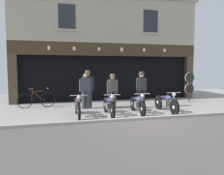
{
  "coord_description": "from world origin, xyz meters",
  "views": [
    {
      "loc": [
        -3.29,
        -7.51,
        1.89
      ],
      "look_at": [
        -0.51,
        2.77,
        0.97
      ],
      "focal_mm": 36.38,
      "sensor_mm": 36.0,
      "label": 1
    }
  ],
  "objects_px": {
    "motorcycle_center_right": "(166,102)",
    "shopkeeper_center": "(112,89)",
    "motorcycle_center_left": "(109,105)",
    "motorcycle_left": "(78,106)",
    "advert_board_far": "(56,73)",
    "salesman_left": "(88,87)",
    "advert_board_near": "(73,74)",
    "tyre_sign_pole": "(190,84)",
    "assistant_far_right": "(85,90)",
    "leaning_bicycle": "(36,100)",
    "salesman_right": "(141,87)",
    "motorcycle_center": "(138,104)"
  },
  "relations": [
    {
      "from": "motorcycle_center_right",
      "to": "leaning_bicycle",
      "type": "distance_m",
      "value": 6.08
    },
    {
      "from": "motorcycle_center_right",
      "to": "shopkeeper_center",
      "type": "xyz_separation_m",
      "value": [
        -2.02,
        1.4,
        0.47
      ]
    },
    {
      "from": "salesman_left",
      "to": "advert_board_near",
      "type": "xyz_separation_m",
      "value": [
        -0.48,
        2.32,
        0.59
      ]
    },
    {
      "from": "motorcycle_center",
      "to": "motorcycle_center_right",
      "type": "height_order",
      "value": "motorcycle_center_right"
    },
    {
      "from": "motorcycle_center",
      "to": "tyre_sign_pole",
      "type": "height_order",
      "value": "tyre_sign_pole"
    },
    {
      "from": "shopkeeper_center",
      "to": "assistant_far_right",
      "type": "relative_size",
      "value": 1.0
    },
    {
      "from": "salesman_right",
      "to": "motorcycle_center_left",
      "type": "bearing_deg",
      "value": 27.24
    },
    {
      "from": "assistant_far_right",
      "to": "advert_board_far",
      "type": "distance_m",
      "value": 2.92
    },
    {
      "from": "motorcycle_left",
      "to": "shopkeeper_center",
      "type": "xyz_separation_m",
      "value": [
        1.78,
        1.39,
        0.46
      ]
    },
    {
      "from": "salesman_left",
      "to": "advert_board_far",
      "type": "relative_size",
      "value": 1.81
    },
    {
      "from": "advert_board_far",
      "to": "leaning_bicycle",
      "type": "bearing_deg",
      "value": -122.64
    },
    {
      "from": "salesman_left",
      "to": "tyre_sign_pole",
      "type": "relative_size",
      "value": 1.04
    },
    {
      "from": "motorcycle_left",
      "to": "motorcycle_center_right",
      "type": "relative_size",
      "value": 1.02
    },
    {
      "from": "motorcycle_center_right",
      "to": "salesman_right",
      "type": "distance_m",
      "value": 1.6
    },
    {
      "from": "salesman_left",
      "to": "salesman_right",
      "type": "height_order",
      "value": "salesman_left"
    },
    {
      "from": "salesman_left",
      "to": "shopkeeper_center",
      "type": "bearing_deg",
      "value": 160.32
    },
    {
      "from": "motorcycle_center_right",
      "to": "shopkeeper_center",
      "type": "height_order",
      "value": "shopkeeper_center"
    },
    {
      "from": "motorcycle_center_left",
      "to": "assistant_far_right",
      "type": "bearing_deg",
      "value": -65.64
    },
    {
      "from": "assistant_far_right",
      "to": "advert_board_near",
      "type": "distance_m",
      "value": 2.64
    },
    {
      "from": "motorcycle_center_left",
      "to": "advert_board_near",
      "type": "relative_size",
      "value": 2.03
    },
    {
      "from": "motorcycle_center",
      "to": "salesman_right",
      "type": "height_order",
      "value": "salesman_right"
    },
    {
      "from": "motorcycle_left",
      "to": "assistant_far_right",
      "type": "bearing_deg",
      "value": -106.23
    },
    {
      "from": "motorcycle_left",
      "to": "assistant_far_right",
      "type": "height_order",
      "value": "assistant_far_right"
    },
    {
      "from": "salesman_left",
      "to": "tyre_sign_pole",
      "type": "bearing_deg",
      "value": -170.11
    },
    {
      "from": "motorcycle_center_left",
      "to": "tyre_sign_pole",
      "type": "bearing_deg",
      "value": -152.67
    },
    {
      "from": "motorcycle_center_left",
      "to": "shopkeeper_center",
      "type": "distance_m",
      "value": 1.61
    },
    {
      "from": "salesman_right",
      "to": "shopkeeper_center",
      "type": "bearing_deg",
      "value": -9.13
    },
    {
      "from": "motorcycle_left",
      "to": "advert_board_near",
      "type": "bearing_deg",
      "value": -90.83
    },
    {
      "from": "motorcycle_center_left",
      "to": "motorcycle_left",
      "type": "bearing_deg",
      "value": 0.42
    },
    {
      "from": "motorcycle_center_left",
      "to": "shopkeeper_center",
      "type": "xyz_separation_m",
      "value": [
        0.53,
        1.44,
        0.48
      ]
    },
    {
      "from": "leaning_bicycle",
      "to": "advert_board_near",
      "type": "bearing_deg",
      "value": 121.27
    },
    {
      "from": "motorcycle_center_right",
      "to": "leaning_bicycle",
      "type": "bearing_deg",
      "value": -26.15
    },
    {
      "from": "tyre_sign_pole",
      "to": "assistant_far_right",
      "type": "bearing_deg",
      "value": -173.2
    },
    {
      "from": "assistant_far_right",
      "to": "advert_board_far",
      "type": "height_order",
      "value": "advert_board_far"
    },
    {
      "from": "advert_board_near",
      "to": "leaning_bicycle",
      "type": "height_order",
      "value": "advert_board_near"
    },
    {
      "from": "motorcycle_left",
      "to": "shopkeeper_center",
      "type": "distance_m",
      "value": 2.3
    },
    {
      "from": "motorcycle_center_right",
      "to": "advert_board_far",
      "type": "height_order",
      "value": "advert_board_far"
    },
    {
      "from": "salesman_right",
      "to": "motorcycle_center",
      "type": "bearing_deg",
      "value": 53.39
    },
    {
      "from": "advert_board_near",
      "to": "advert_board_far",
      "type": "xyz_separation_m",
      "value": [
        -0.91,
        0.0,
        0.06
      ]
    },
    {
      "from": "motorcycle_center_right",
      "to": "advert_board_near",
      "type": "xyz_separation_m",
      "value": [
        -3.57,
        4.21,
        1.15
      ]
    },
    {
      "from": "tyre_sign_pole",
      "to": "advert_board_near",
      "type": "xyz_separation_m",
      "value": [
        -6.3,
        1.82,
        0.56
      ]
    },
    {
      "from": "motorcycle_left",
      "to": "motorcycle_center_right",
      "type": "distance_m",
      "value": 3.79
    },
    {
      "from": "motorcycle_center_right",
      "to": "salesman_left",
      "type": "distance_m",
      "value": 3.67
    },
    {
      "from": "salesman_right",
      "to": "tyre_sign_pole",
      "type": "bearing_deg",
      "value": -171.89
    },
    {
      "from": "motorcycle_center_right",
      "to": "assistant_far_right",
      "type": "bearing_deg",
      "value": -27.5
    },
    {
      "from": "motorcycle_center_left",
      "to": "assistant_far_right",
      "type": "xyz_separation_m",
      "value": [
        -0.68,
        1.72,
        0.48
      ]
    },
    {
      "from": "tyre_sign_pole",
      "to": "leaning_bicycle",
      "type": "distance_m",
      "value": 8.22
    },
    {
      "from": "shopkeeper_center",
      "to": "advert_board_far",
      "type": "relative_size",
      "value": 1.66
    },
    {
      "from": "shopkeeper_center",
      "to": "advert_board_near",
      "type": "height_order",
      "value": "advert_board_near"
    },
    {
      "from": "motorcycle_center_left",
      "to": "advert_board_far",
      "type": "xyz_separation_m",
      "value": [
        -1.93,
        4.25,
        1.22
      ]
    }
  ]
}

